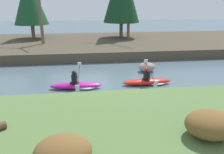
{
  "coord_description": "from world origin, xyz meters",
  "views": [
    {
      "loc": [
        -1.05,
        -11.3,
        4.35
      ],
      "look_at": [
        0.33,
        -0.36,
        0.55
      ],
      "focal_mm": 35.0,
      "sensor_mm": 36.0,
      "label": 1
    }
  ],
  "objects": [
    {
      "name": "ground_plane",
      "position": [
        0.0,
        0.0,
        0.0
      ],
      "size": [
        90.0,
        90.0,
        0.0
      ],
      "primitive_type": "plane",
      "color": "#4C606B"
    },
    {
      "name": "riverbank_near",
      "position": [
        0.0,
        -5.91,
        0.29
      ],
      "size": [
        44.0,
        7.3,
        0.57
      ],
      "color": "#56753D",
      "rests_on": "ground"
    },
    {
      "name": "riverbank_far",
      "position": [
        0.0,
        10.27,
        0.38
      ],
      "size": [
        44.0,
        11.32,
        0.76
      ],
      "color": "#4C4233",
      "rests_on": "ground"
    },
    {
      "name": "bare_tree_upstream",
      "position": [
        -4.76,
        9.1,
        3.26
      ],
      "size": [
        2.95,
        2.91,
        5.29
      ],
      "color": "brown",
      "rests_on": "riverbank_far"
    },
    {
      "name": "bare_tree_mid_upstream",
      "position": [
        3.45,
        10.97,
        4.23
      ],
      "size": [
        4.04,
        3.99,
        7.36
      ],
      "color": "brown",
      "rests_on": "riverbank_far"
    },
    {
      "name": "shrub_clump_nearest",
      "position": [
        -1.67,
        -6.84,
        0.95
      ],
      "size": [
        1.4,
        1.17,
        0.76
      ],
      "color": "brown",
      "rests_on": "riverbank_near"
    },
    {
      "name": "shrub_clump_second",
      "position": [
        2.49,
        -6.14,
        0.98
      ],
      "size": [
        1.49,
        1.24,
        0.81
      ],
      "color": "brown",
      "rests_on": "riverbank_near"
    },
    {
      "name": "kayaker_lead",
      "position": [
        2.39,
        -0.3,
        0.2
      ],
      "size": [
        2.78,
        2.06,
        1.2
      ],
      "rotation": [
        0.0,
        0.0,
        0.02
      ],
      "color": "red",
      "rests_on": "ground"
    },
    {
      "name": "kayaker_middle",
      "position": [
        -1.5,
        -0.42,
        0.2
      ],
      "size": [
        2.79,
        2.07,
        1.2
      ],
      "rotation": [
        0.0,
        0.0,
        -0.06
      ],
      "color": "#C61999",
      "rests_on": "ground"
    },
    {
      "name": "boulder_midstream",
      "position": [
        2.94,
        2.07,
        0.31
      ],
      "size": [
        1.08,
        0.85,
        0.61
      ],
      "color": "gray",
      "rests_on": "ground"
    }
  ]
}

